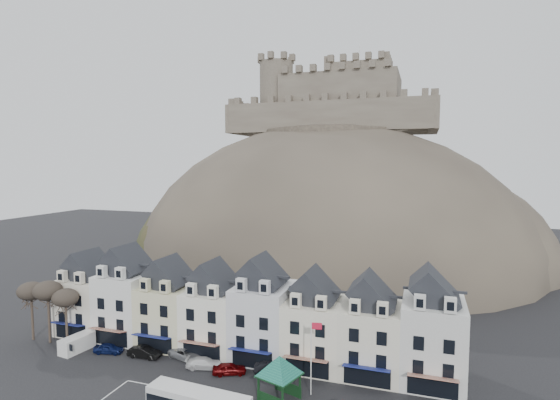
{
  "coord_description": "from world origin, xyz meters",
  "views": [
    {
      "loc": [
        22.46,
        -34.7,
        24.79
      ],
      "look_at": [
        2.93,
        24.0,
        19.41
      ],
      "focal_mm": 28.0,
      "sensor_mm": 36.0,
      "label": 1
    }
  ],
  "objects_px": {
    "car_navy": "(109,348)",
    "car_black": "(144,352)",
    "car_silver": "(186,354)",
    "car_white": "(205,363)",
    "car_charcoal": "(273,367)",
    "white_van": "(77,343)",
    "bus_shelter": "(279,366)",
    "car_maroon": "(229,369)",
    "flagpole": "(312,352)"
  },
  "relations": [
    {
      "from": "car_navy",
      "to": "car_black",
      "type": "distance_m",
      "value": 5.22
    },
    {
      "from": "car_silver",
      "to": "car_white",
      "type": "distance_m",
      "value": 3.78
    },
    {
      "from": "car_silver",
      "to": "car_white",
      "type": "relative_size",
      "value": 1.06
    },
    {
      "from": "car_silver",
      "to": "car_charcoal",
      "type": "distance_m",
      "value": 11.6
    },
    {
      "from": "white_van",
      "to": "car_navy",
      "type": "distance_m",
      "value": 4.47
    },
    {
      "from": "car_silver",
      "to": "car_charcoal",
      "type": "xyz_separation_m",
      "value": [
        11.6,
        0.0,
        0.05
      ]
    },
    {
      "from": "bus_shelter",
      "to": "car_silver",
      "type": "distance_m",
      "value": 15.53
    },
    {
      "from": "bus_shelter",
      "to": "car_white",
      "type": "bearing_deg",
      "value": 178.4
    },
    {
      "from": "car_black",
      "to": "car_charcoal",
      "type": "bearing_deg",
      "value": -87.51
    },
    {
      "from": "car_white",
      "to": "white_van",
      "type": "bearing_deg",
      "value": 77.71
    },
    {
      "from": "car_black",
      "to": "car_maroon",
      "type": "distance_m",
      "value": 12.13
    },
    {
      "from": "bus_shelter",
      "to": "car_maroon",
      "type": "relative_size",
      "value": 1.82
    },
    {
      "from": "bus_shelter",
      "to": "flagpole",
      "type": "xyz_separation_m",
      "value": [
        2.94,
        2.11,
        0.96
      ]
    },
    {
      "from": "car_black",
      "to": "car_white",
      "type": "distance_m",
      "value": 8.65
    },
    {
      "from": "car_black",
      "to": "white_van",
      "type": "bearing_deg",
      "value": 94.72
    },
    {
      "from": "white_van",
      "to": "car_black",
      "type": "distance_m",
      "value": 9.67
    },
    {
      "from": "car_navy",
      "to": "car_silver",
      "type": "relative_size",
      "value": 0.8
    },
    {
      "from": "white_van",
      "to": "bus_shelter",
      "type": "bearing_deg",
      "value": 2.5
    },
    {
      "from": "white_van",
      "to": "flagpole",
      "type": "bearing_deg",
      "value": 6.78
    },
    {
      "from": "flagpole",
      "to": "white_van",
      "type": "height_order",
      "value": "flagpole"
    },
    {
      "from": "car_black",
      "to": "car_silver",
      "type": "bearing_deg",
      "value": -77.54
    },
    {
      "from": "car_navy",
      "to": "car_silver",
      "type": "distance_m",
      "value": 10.55
    },
    {
      "from": "bus_shelter",
      "to": "white_van",
      "type": "bearing_deg",
      "value": -167.72
    },
    {
      "from": "bus_shelter",
      "to": "car_black",
      "type": "bearing_deg",
      "value": -173.77
    },
    {
      "from": "car_white",
      "to": "car_maroon",
      "type": "bearing_deg",
      "value": -111.63
    },
    {
      "from": "car_black",
      "to": "car_charcoal",
      "type": "relative_size",
      "value": 0.99
    },
    {
      "from": "car_silver",
      "to": "car_navy",
      "type": "bearing_deg",
      "value": 114.37
    },
    {
      "from": "flagpole",
      "to": "car_navy",
      "type": "bearing_deg",
      "value": 176.84
    },
    {
      "from": "car_charcoal",
      "to": "flagpole",
      "type": "bearing_deg",
      "value": -134.94
    },
    {
      "from": "car_silver",
      "to": "car_white",
      "type": "bearing_deg",
      "value": -99.46
    },
    {
      "from": "bus_shelter",
      "to": "flagpole",
      "type": "height_order",
      "value": "flagpole"
    },
    {
      "from": "white_van",
      "to": "car_maroon",
      "type": "bearing_deg",
      "value": 9.66
    },
    {
      "from": "car_black",
      "to": "car_white",
      "type": "height_order",
      "value": "car_black"
    },
    {
      "from": "flagpole",
      "to": "car_silver",
      "type": "bearing_deg",
      "value": 169.19
    },
    {
      "from": "flagpole",
      "to": "car_charcoal",
      "type": "xyz_separation_m",
      "value": [
        -5.59,
        3.28,
        -3.97
      ]
    },
    {
      "from": "white_van",
      "to": "car_white",
      "type": "distance_m",
      "value": 18.27
    },
    {
      "from": "flagpole",
      "to": "car_silver",
      "type": "height_order",
      "value": "flagpole"
    },
    {
      "from": "car_navy",
      "to": "car_maroon",
      "type": "height_order",
      "value": "car_maroon"
    },
    {
      "from": "car_black",
      "to": "car_white",
      "type": "xyz_separation_m",
      "value": [
        8.65,
        -0.2,
        -0.06
      ]
    },
    {
      "from": "car_white",
      "to": "flagpole",
      "type": "bearing_deg",
      "value": -112.43
    },
    {
      "from": "car_black",
      "to": "car_maroon",
      "type": "xyz_separation_m",
      "value": [
        12.11,
        -0.59,
        -0.03
      ]
    },
    {
      "from": "bus_shelter",
      "to": "white_van",
      "type": "xyz_separation_m",
      "value": [
        -29.04,
        2.89,
        -2.71
      ]
    },
    {
      "from": "car_navy",
      "to": "car_silver",
      "type": "bearing_deg",
      "value": -93.03
    },
    {
      "from": "car_charcoal",
      "to": "car_black",
      "type": "bearing_deg",
      "value": 80.09
    },
    {
      "from": "car_maroon",
      "to": "bus_shelter",
      "type": "bearing_deg",
      "value": -139.71
    },
    {
      "from": "bus_shelter",
      "to": "car_maroon",
      "type": "xyz_separation_m",
      "value": [
        -7.33,
        3.45,
        -3.05
      ]
    },
    {
      "from": "car_silver",
      "to": "car_black",
      "type": "bearing_deg",
      "value": 119.34
    },
    {
      "from": "bus_shelter",
      "to": "flagpole",
      "type": "distance_m",
      "value": 3.74
    },
    {
      "from": "bus_shelter",
      "to": "white_van",
      "type": "distance_m",
      "value": 29.31
    },
    {
      "from": "flagpole",
      "to": "car_maroon",
      "type": "height_order",
      "value": "flagpole"
    }
  ]
}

